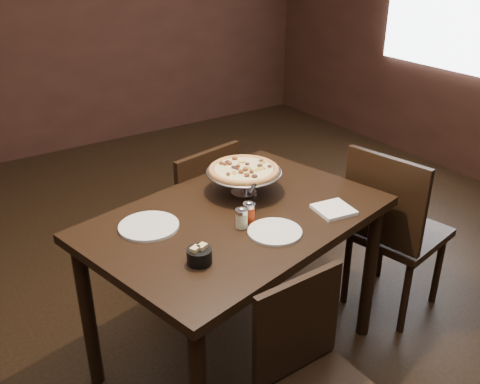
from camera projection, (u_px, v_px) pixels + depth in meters
room at (256, 94)px, 2.16m from camera, size 6.04×7.04×2.84m
dining_table at (237, 235)px, 2.48m from camera, size 1.50×1.16×0.84m
pizza_stand at (244, 170)px, 2.57m from camera, size 0.37×0.37×0.15m
parmesan_shaker at (242, 218)px, 2.31m from camera, size 0.06×0.06×0.10m
pepper_flake_shaker at (249, 212)px, 2.35m from camera, size 0.06×0.06×0.10m
packet_caddy at (199, 256)px, 2.06m from camera, size 0.10×0.10×0.08m
napkin_stack at (334, 210)px, 2.45m from camera, size 0.18×0.18×0.02m
plate_left at (149, 226)px, 2.32m from camera, size 0.26×0.26×0.01m
plate_near at (275, 232)px, 2.28m from camera, size 0.23×0.23×0.01m
serving_spatula at (252, 189)px, 2.39m from camera, size 0.15×0.15×0.02m
chair_far at (195, 215)px, 3.09m from camera, size 0.52×0.52×0.95m
chair_near at (315, 379)px, 2.01m from camera, size 0.41×0.41×0.87m
chair_side at (392, 227)px, 2.91m from camera, size 0.54×0.54×0.99m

